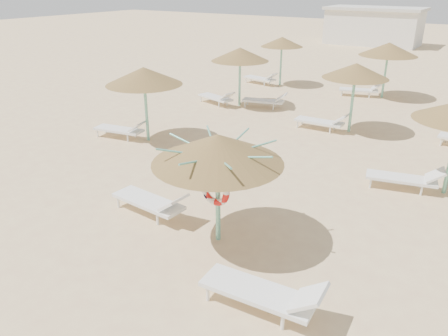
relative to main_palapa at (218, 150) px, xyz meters
The scene contains 6 objects.
ground 2.26m from the main_palapa, behind, with size 120.00×120.00×0.00m, color #E1C289.
main_palapa is the anchor object (origin of this frame).
lounger_main_a 2.72m from the main_palapa, behind, with size 2.21×0.80×0.79m.
lounger_main_b 3.11m from the main_palapa, 36.65° to the right, with size 2.29×0.82×0.82m.
palapa_field 10.00m from the main_palapa, 89.08° to the left, with size 19.19×14.03×2.71m.
service_hut 35.54m from the main_palapa, 100.50° to the left, with size 8.40×4.40×3.25m.
Camera 1 is at (5.29, -7.06, 5.50)m, focal length 35.00 mm.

